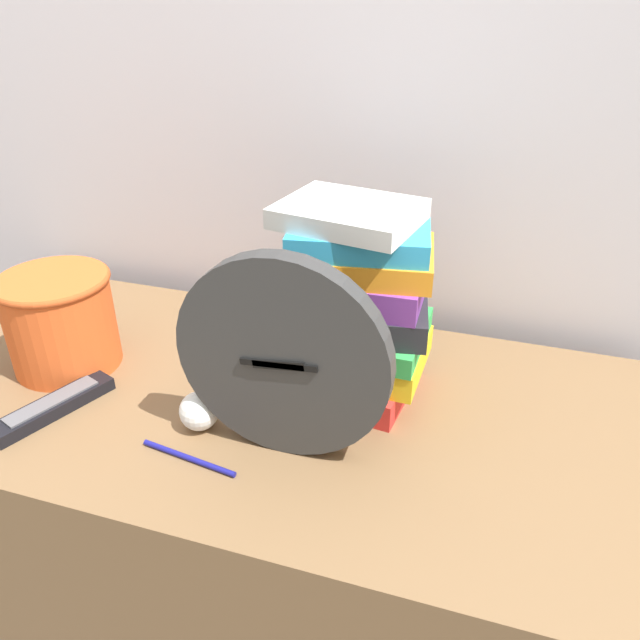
{
  "coord_description": "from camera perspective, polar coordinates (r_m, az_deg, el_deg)",
  "views": [
    {
      "loc": [
        0.35,
        -0.44,
        1.36
      ],
      "look_at": [
        0.12,
        0.28,
        0.94
      ],
      "focal_mm": 35.0,
      "sensor_mm": 36.0,
      "label": 1
    }
  ],
  "objects": [
    {
      "name": "crumpled_paper_ball",
      "position": [
        0.93,
        -10.99,
        -8.17
      ],
      "size": [
        0.06,
        0.06,
        0.06
      ],
      "color": "white",
      "rests_on": "desk"
    },
    {
      "name": "tv_remote",
      "position": [
        1.04,
        -23.22,
        -7.26
      ],
      "size": [
        0.11,
        0.19,
        0.02
      ],
      "color": "black",
      "rests_on": "desk"
    },
    {
      "name": "desk",
      "position": [
        1.27,
        -5.16,
        -20.94
      ],
      "size": [
        1.26,
        0.59,
        0.77
      ],
      "color": "brown",
      "rests_on": "ground_plane"
    },
    {
      "name": "pen",
      "position": [
        0.9,
        -11.92,
        -12.24
      ],
      "size": [
        0.15,
        0.03,
        0.01
      ],
      "color": "navy",
      "rests_on": "desk"
    },
    {
      "name": "basket",
      "position": [
        1.12,
        -22.67,
        0.11
      ],
      "size": [
        0.18,
        0.18,
        0.16
      ],
      "color": "#E05623",
      "rests_on": "desk"
    },
    {
      "name": "book_stack",
      "position": [
        0.95,
        3.09,
        1.45
      ],
      "size": [
        0.25,
        0.21,
        0.3
      ],
      "color": "red",
      "rests_on": "desk"
    },
    {
      "name": "wall_back",
      "position": [
        1.17,
        0.18,
        21.33
      ],
      "size": [
        6.0,
        0.04,
        2.4
      ],
      "color": "silver",
      "rests_on": "ground_plane"
    },
    {
      "name": "desk_clock",
      "position": [
        0.82,
        -3.46,
        -3.56
      ],
      "size": [
        0.3,
        0.03,
        0.3
      ],
      "color": "#333333",
      "rests_on": "desk"
    }
  ]
}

